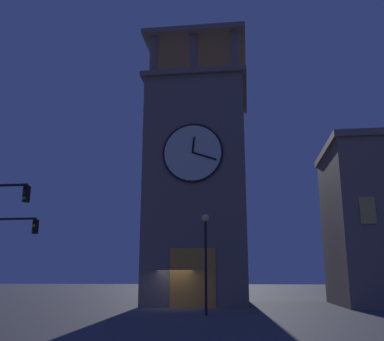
# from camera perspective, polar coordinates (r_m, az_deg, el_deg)

# --- Properties ---
(ground_plane) EXTENTS (200.00, 200.00, 0.00)m
(ground_plane) POSITION_cam_1_polar(r_m,az_deg,el_deg) (30.54, -2.51, -17.51)
(ground_plane) COLOR #4C4C51
(clocktower) EXTENTS (8.24, 9.20, 23.75)m
(clocktower) POSITION_cam_1_polar(r_m,az_deg,el_deg) (35.99, 0.93, -2.15)
(clocktower) COLOR #75665B
(clocktower) RESTS_ON ground_plane
(street_lamp) EXTENTS (0.44, 0.44, 5.53)m
(street_lamp) POSITION_cam_1_polar(r_m,az_deg,el_deg) (24.93, 1.80, -9.60)
(street_lamp) COLOR black
(street_lamp) RESTS_ON ground_plane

